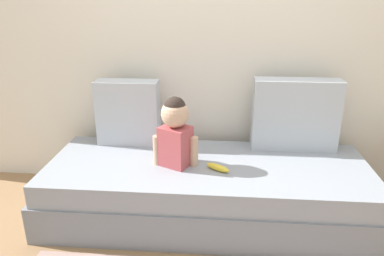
{
  "coord_description": "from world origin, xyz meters",
  "views": [
    {
      "loc": [
        0.08,
        -2.18,
        1.47
      ],
      "look_at": [
        -0.11,
        0.0,
        0.65
      ],
      "focal_mm": 34.01,
      "sensor_mm": 36.0,
      "label": 1
    }
  ],
  "objects_px": {
    "throw_pillow_right": "(295,115)",
    "toddler": "(175,130)",
    "throw_pillow_left": "(128,113)",
    "banana": "(218,168)",
    "couch": "(207,190)"
  },
  "relations": [
    {
      "from": "toddler",
      "to": "banana",
      "type": "bearing_deg",
      "value": -12.81
    },
    {
      "from": "couch",
      "to": "throw_pillow_left",
      "type": "height_order",
      "value": "throw_pillow_left"
    },
    {
      "from": "throw_pillow_left",
      "to": "throw_pillow_right",
      "type": "xyz_separation_m",
      "value": [
        1.21,
        0.0,
        0.02
      ]
    },
    {
      "from": "throw_pillow_left",
      "to": "throw_pillow_right",
      "type": "relative_size",
      "value": 0.79
    },
    {
      "from": "toddler",
      "to": "banana",
      "type": "distance_m",
      "value": 0.36
    },
    {
      "from": "throw_pillow_right",
      "to": "banana",
      "type": "height_order",
      "value": "throw_pillow_right"
    },
    {
      "from": "throw_pillow_left",
      "to": "toddler",
      "type": "bearing_deg",
      "value": -41.23
    },
    {
      "from": "throw_pillow_right",
      "to": "toddler",
      "type": "relative_size",
      "value": 1.29
    },
    {
      "from": "toddler",
      "to": "throw_pillow_left",
      "type": "bearing_deg",
      "value": 138.77
    },
    {
      "from": "throw_pillow_right",
      "to": "banana",
      "type": "xyz_separation_m",
      "value": [
        -0.54,
        -0.41,
        -0.23
      ]
    },
    {
      "from": "banana",
      "to": "toddler",
      "type": "bearing_deg",
      "value": 167.19
    },
    {
      "from": "throw_pillow_right",
      "to": "throw_pillow_left",
      "type": "bearing_deg",
      "value": 180.0
    },
    {
      "from": "throw_pillow_right",
      "to": "toddler",
      "type": "distance_m",
      "value": 0.88
    },
    {
      "from": "couch",
      "to": "toddler",
      "type": "bearing_deg",
      "value": -172.3
    },
    {
      "from": "toddler",
      "to": "banana",
      "type": "relative_size",
      "value": 2.73
    }
  ]
}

